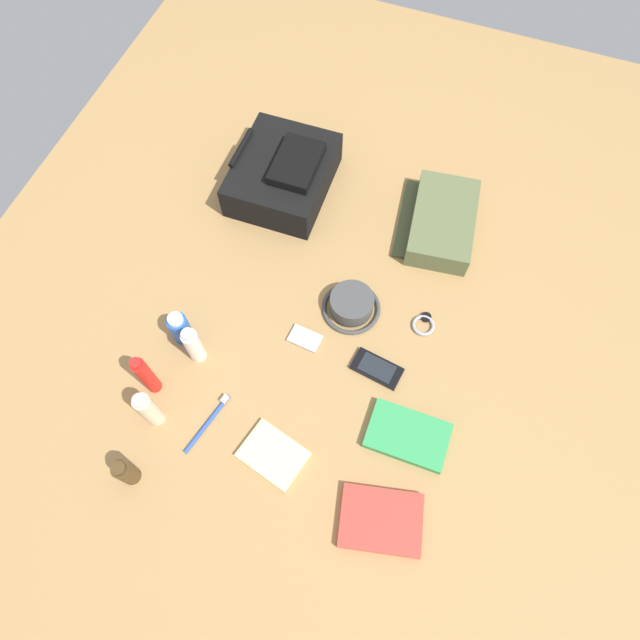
# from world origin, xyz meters

# --- Properties ---
(ground_plane) EXTENTS (2.64, 2.02, 0.02)m
(ground_plane) POSITION_xyz_m (0.00, 0.00, -0.01)
(ground_plane) COLOR #A17947
(ground_plane) RESTS_ON ground
(backpack) EXTENTS (0.33, 0.27, 0.14)m
(backpack) POSITION_xyz_m (0.40, 0.26, 0.06)
(backpack) COLOR black
(backpack) RESTS_ON ground_plane
(toiletry_pouch) EXTENTS (0.31, 0.25, 0.07)m
(toiletry_pouch) POSITION_xyz_m (0.42, -0.22, 0.04)
(toiletry_pouch) COLOR #56603D
(toiletry_pouch) RESTS_ON ground_plane
(bucket_hat) EXTENTS (0.16, 0.16, 0.06)m
(bucket_hat) POSITION_xyz_m (0.08, -0.06, 0.02)
(bucket_hat) COLOR #414141
(bucket_hat) RESTS_ON ground_plane
(cologne_bottle) EXTENTS (0.04, 0.04, 0.11)m
(cologne_bottle) POSITION_xyz_m (-0.52, 0.28, 0.05)
(cologne_bottle) COLOR #473319
(cologne_bottle) RESTS_ON ground_plane
(lotion_bottle) EXTENTS (0.04, 0.04, 0.16)m
(lotion_bottle) POSITION_xyz_m (-0.38, 0.29, 0.08)
(lotion_bottle) COLOR beige
(lotion_bottle) RESTS_ON ground_plane
(sunscreen_spray) EXTENTS (0.04, 0.04, 0.17)m
(sunscreen_spray) POSITION_xyz_m (-0.31, 0.33, 0.08)
(sunscreen_spray) COLOR red
(sunscreen_spray) RESTS_ON ground_plane
(toothpaste_tube) EXTENTS (0.04, 0.04, 0.14)m
(toothpaste_tube) POSITION_xyz_m (-0.19, 0.27, 0.07)
(toothpaste_tube) COLOR white
(toothpaste_tube) RESTS_ON ground_plane
(deodorant_spray) EXTENTS (0.05, 0.05, 0.11)m
(deodorant_spray) POSITION_xyz_m (-0.15, 0.33, 0.05)
(deodorant_spray) COLOR blue
(deodorant_spray) RESTS_ON ground_plane
(paperback_novel) EXTENTS (0.18, 0.21, 0.02)m
(paperback_novel) POSITION_xyz_m (-0.41, -0.30, 0.01)
(paperback_novel) COLOR red
(paperback_novel) RESTS_ON ground_plane
(travel_guidebook) EXTENTS (0.13, 0.20, 0.02)m
(travel_guidebook) POSITION_xyz_m (-0.20, -0.30, 0.01)
(travel_guidebook) COLOR #2D934C
(travel_guidebook) RESTS_ON ground_plane
(cell_phone) EXTENTS (0.08, 0.14, 0.01)m
(cell_phone) POSITION_xyz_m (-0.06, -0.18, 0.01)
(cell_phone) COLOR black
(cell_phone) RESTS_ON ground_plane
(media_player) EXTENTS (0.06, 0.09, 0.01)m
(media_player) POSITION_xyz_m (-0.05, 0.02, 0.01)
(media_player) COLOR #B7B7BC
(media_player) RESTS_ON ground_plane
(wristwatch) EXTENTS (0.07, 0.06, 0.01)m
(wristwatch) POSITION_xyz_m (0.10, -0.26, 0.01)
(wristwatch) COLOR #99999E
(wristwatch) RESTS_ON ground_plane
(toothbrush) EXTENTS (0.17, 0.05, 0.02)m
(toothbrush) POSITION_xyz_m (-0.34, 0.17, 0.01)
(toothbrush) COLOR blue
(toothbrush) RESTS_ON ground_plane
(notepad) EXTENTS (0.14, 0.17, 0.02)m
(notepad) POSITION_xyz_m (-0.36, -0.01, 0.01)
(notepad) COLOR beige
(notepad) RESTS_ON ground_plane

